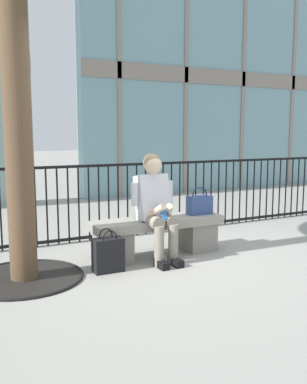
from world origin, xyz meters
TOP-DOWN VIEW (x-y plane):
  - ground_plane at (0.00, 0.00)m, footprint 60.00×60.00m
  - stone_bench at (0.00, 0.00)m, footprint 1.60×0.44m
  - seated_person_with_phone at (-0.09, -0.13)m, footprint 0.52×0.66m
  - handbag_on_bench at (0.58, -0.01)m, footprint 0.31×0.14m
  - shopping_bag at (-0.73, -0.29)m, footprint 0.32×0.17m
  - plaza_railing at (-0.00, 1.04)m, footprint 7.48×0.04m
  - building_facade_right at (5.62, 4.63)m, footprint 10.19×0.43m

SIDE VIEW (x-z plane):
  - ground_plane at x=0.00m, z-range 0.00..0.00m
  - shopping_bag at x=-0.73m, z-range -0.04..0.41m
  - stone_bench at x=0.00m, z-range 0.05..0.50m
  - plaza_railing at x=0.00m, z-range 0.01..1.04m
  - handbag_on_bench at x=0.58m, z-range 0.40..0.74m
  - seated_person_with_phone at x=-0.09m, z-range 0.04..1.26m
  - building_facade_right at x=5.62m, z-range 0.01..9.01m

